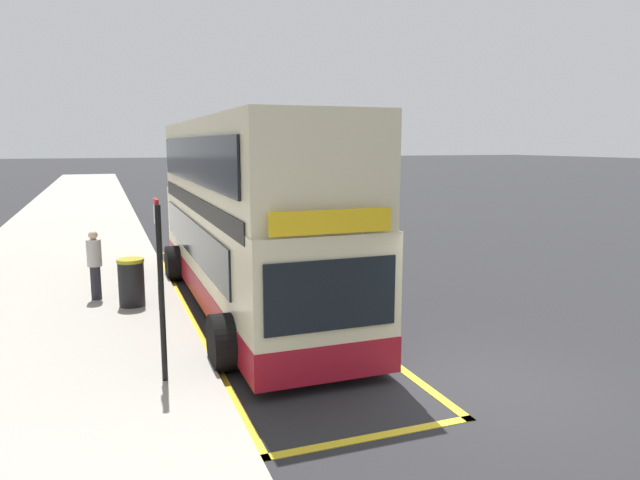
{
  "coord_description": "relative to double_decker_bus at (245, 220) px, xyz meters",
  "views": [
    {
      "loc": [
        -5.61,
        -7.43,
        3.86
      ],
      "look_at": [
        -0.56,
        6.11,
        1.47
      ],
      "focal_mm": 32.8,
      "sensor_mm": 36.0,
      "label": 1
    }
  ],
  "objects": [
    {
      "name": "ground_plane",
      "position": [
        2.46,
        25.83,
        -2.06
      ],
      "size": [
        260.0,
        260.0,
        0.0
      ],
      "primitive_type": "plane",
      "color": "#28282B"
    },
    {
      "name": "pavement_near",
      "position": [
        -4.54,
        25.83,
        -1.99
      ],
      "size": [
        6.0,
        76.0,
        0.14
      ],
      "primitive_type": "cube",
      "color": "#A39E93",
      "rests_on": "ground"
    },
    {
      "name": "double_decker_bus",
      "position": [
        0.0,
        0.0,
        0.0
      ],
      "size": [
        3.16,
        11.29,
        4.4
      ],
      "color": "beige",
      "rests_on": "ground"
    },
    {
      "name": "bus_bay_markings",
      "position": [
        0.03,
        0.23,
        -2.06
      ],
      "size": [
        3.15,
        14.75,
        0.01
      ],
      "color": "yellow",
      "rests_on": "ground"
    },
    {
      "name": "bus_stop_sign",
      "position": [
        -2.38,
        -4.4,
        -0.26
      ],
      "size": [
        0.09,
        0.51,
        2.87
      ],
      "color": "black",
      "rests_on": "pavement_near"
    },
    {
      "name": "parked_car_navy_distant",
      "position": [
        7.04,
        12.74,
        -1.27
      ],
      "size": [
        2.09,
        4.2,
        1.62
      ],
      "rotation": [
        0.0,
        0.0,
        0.02
      ],
      "color": "navy",
      "rests_on": "ground"
    },
    {
      "name": "parked_car_teal_ahead",
      "position": [
        5.0,
        23.14,
        -1.27
      ],
      "size": [
        2.09,
        4.2,
        1.62
      ],
      "rotation": [
        0.0,
        0.0,
        3.16
      ],
      "color": "#196066",
      "rests_on": "ground"
    },
    {
      "name": "parked_car_black_across",
      "position": [
        7.43,
        45.28,
        -1.27
      ],
      "size": [
        2.09,
        4.2,
        1.62
      ],
      "rotation": [
        0.0,
        0.0,
        0.05
      ],
      "color": "black",
      "rests_on": "ground"
    },
    {
      "name": "pedestrian_waiting_near_sign",
      "position": [
        -3.42,
        1.15,
        -1.01
      ],
      "size": [
        0.34,
        0.34,
        1.68
      ],
      "color": "#26262D",
      "rests_on": "pavement_near"
    },
    {
      "name": "litter_bin",
      "position": [
        -2.64,
        0.26,
        -1.37
      ],
      "size": [
        0.61,
        0.61,
        1.11
      ],
      "color": "black",
      "rests_on": "pavement_near"
    }
  ]
}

